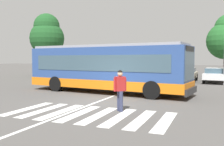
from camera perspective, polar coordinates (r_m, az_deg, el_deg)
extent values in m
plane|color=#514F4C|center=(12.58, -3.72, -6.75)|extent=(160.00, 160.00, 0.00)
cylinder|color=black|center=(15.89, 12.07, -2.90)|extent=(1.03, 0.43, 1.00)
cylinder|color=black|center=(13.68, 9.12, -3.85)|extent=(1.03, 0.43, 1.00)
cylinder|color=black|center=(19.05, -7.88, -1.84)|extent=(1.03, 0.43, 1.00)
cylinder|color=black|center=(17.25, -12.61, -2.42)|extent=(1.03, 0.43, 1.00)
cube|color=#2D4C8E|center=(16.22, -1.44, 1.28)|extent=(10.88, 3.93, 2.55)
cube|color=orange|center=(16.29, -1.44, -2.23)|extent=(10.99, 3.97, 0.55)
cube|color=#3D5666|center=(16.21, -1.44, 2.37)|extent=(9.62, 3.82, 0.96)
cube|color=#3D5666|center=(14.23, 17.27, 1.68)|extent=(0.34, 2.23, 1.63)
cube|color=black|center=(14.24, 17.33, 5.27)|extent=(0.32, 1.93, 0.28)
cube|color=#99999E|center=(16.23, -1.45, 6.07)|extent=(10.43, 3.68, 0.16)
cube|color=#28282B|center=(14.31, 17.59, -3.93)|extent=(0.46, 2.54, 0.36)
cylinder|color=#333856|center=(10.57, 1.61, -6.33)|extent=(0.16, 0.16, 0.85)
cylinder|color=#333856|center=(10.39, 2.08, -6.50)|extent=(0.16, 0.16, 0.85)
cube|color=#B22323|center=(10.38, 1.85, -2.46)|extent=(0.47, 0.47, 0.60)
cylinder|color=#B22323|center=(10.28, 0.64, -2.68)|extent=(0.10, 0.10, 0.55)
cylinder|color=#B22323|center=(10.49, 3.03, -2.57)|extent=(0.10, 0.10, 0.55)
sphere|color=tan|center=(10.35, 1.85, -0.20)|extent=(0.22, 0.22, 0.22)
sphere|color=black|center=(10.34, 1.85, 0.16)|extent=(0.19, 0.19, 0.19)
cylinder|color=black|center=(28.66, -1.34, -0.46)|extent=(0.21, 0.64, 0.64)
cylinder|color=black|center=(28.06, 1.82, -0.54)|extent=(0.21, 0.64, 0.64)
cylinder|color=black|center=(26.11, -3.68, -0.83)|extent=(0.21, 0.64, 0.64)
cylinder|color=black|center=(25.45, -0.26, -0.93)|extent=(0.21, 0.64, 0.64)
cube|color=#AD1E1E|center=(27.03, -0.83, -0.01)|extent=(1.87, 4.52, 0.52)
cube|color=#3D5666|center=(26.93, -0.90, 1.00)|extent=(1.63, 2.18, 0.44)
cube|color=#AD1E1E|center=(26.92, -0.90, 1.39)|extent=(1.55, 2.00, 0.09)
cylinder|color=black|center=(27.70, 3.68, -0.60)|extent=(0.24, 0.65, 0.64)
cylinder|color=black|center=(27.13, 6.97, -0.70)|extent=(0.24, 0.65, 0.64)
cylinder|color=black|center=(25.13, 1.34, -0.99)|extent=(0.24, 0.65, 0.64)
cylinder|color=black|center=(24.50, 4.92, -1.11)|extent=(0.24, 0.65, 0.64)
cube|color=#234293|center=(26.08, 4.26, -0.14)|extent=(2.08, 4.60, 0.52)
cube|color=#3D5666|center=(25.97, 4.20, 0.91)|extent=(1.73, 2.25, 0.44)
cube|color=#234293|center=(25.96, 4.20, 1.32)|extent=(1.64, 2.07, 0.09)
cylinder|color=black|center=(26.84, 9.03, -0.76)|extent=(0.21, 0.64, 0.64)
cylinder|color=black|center=(26.50, 12.56, -0.85)|extent=(0.21, 0.64, 0.64)
cylinder|color=black|center=(24.14, 7.48, -1.19)|extent=(0.21, 0.64, 0.64)
cylinder|color=black|center=(23.76, 11.39, -1.30)|extent=(0.21, 0.64, 0.64)
cube|color=black|center=(25.27, 10.15, -0.29)|extent=(1.87, 4.52, 0.52)
cube|color=#3D5666|center=(25.16, 10.11, 0.79)|extent=(1.63, 2.18, 0.44)
cube|color=black|center=(25.15, 10.12, 1.21)|extent=(1.55, 2.00, 0.09)
cylinder|color=black|center=(26.76, 15.14, -0.84)|extent=(0.21, 0.64, 0.64)
cylinder|color=black|center=(26.59, 18.71, -0.93)|extent=(0.21, 0.64, 0.64)
cylinder|color=black|center=(24.01, 14.23, -1.29)|extent=(0.21, 0.64, 0.64)
cylinder|color=black|center=(23.81, 18.21, -1.39)|extent=(0.21, 0.64, 0.64)
cube|color=#C6B793|center=(25.25, 16.60, -0.38)|extent=(1.90, 4.53, 0.52)
cube|color=#3D5666|center=(25.14, 16.59, 0.70)|extent=(1.64, 2.19, 0.44)
cube|color=#C6B793|center=(25.13, 16.60, 1.12)|extent=(1.57, 2.01, 0.09)
cylinder|color=black|center=(26.17, 20.71, -1.03)|extent=(0.24, 0.65, 0.64)
cylinder|color=black|center=(23.39, 20.18, -1.51)|extent=(0.24, 0.65, 0.64)
cube|color=white|center=(24.71, 22.41, -0.57)|extent=(2.07, 4.59, 0.52)
cube|color=#3D5666|center=(24.59, 22.42, 0.54)|extent=(1.72, 2.25, 0.44)
cube|color=white|center=(24.58, 22.43, 0.97)|extent=(1.64, 2.06, 0.09)
cylinder|color=brown|center=(32.19, -14.50, 2.15)|extent=(0.36, 0.36, 3.23)
sphere|color=#1E5123|center=(32.29, -14.58, 7.64)|extent=(4.22, 4.22, 4.22)
sphere|color=#1E5123|center=(32.44, -14.67, 10.24)|extent=(3.16, 3.16, 3.16)
cube|color=silver|center=(11.66, -18.64, -7.69)|extent=(0.45, 3.12, 0.01)
cube|color=silver|center=(11.13, -15.26, -8.16)|extent=(0.45, 3.12, 0.01)
cube|color=silver|center=(10.65, -11.54, -8.63)|extent=(0.45, 3.12, 0.01)
cube|color=silver|center=(10.21, -7.48, -9.10)|extent=(0.45, 3.12, 0.01)
cube|color=silver|center=(9.83, -3.07, -9.57)|extent=(0.45, 3.12, 0.01)
cube|color=silver|center=(9.51, 1.68, -10.01)|extent=(0.45, 3.12, 0.01)
cube|color=silver|center=(9.25, 6.73, -10.40)|extent=(0.45, 3.12, 0.01)
cube|color=silver|center=(9.08, 12.04, -10.72)|extent=(0.45, 3.12, 0.01)
cube|color=silver|center=(14.39, -0.26, -5.46)|extent=(0.16, 24.00, 0.01)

